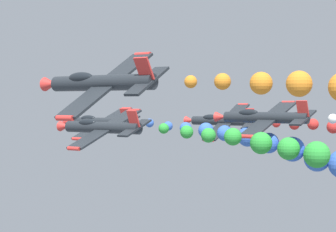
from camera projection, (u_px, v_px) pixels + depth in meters
The scene contains 7 objects.
airplane_lead at pixel (99, 122), 75.31m from camera, with size 9.05×10.35×3.77m.
smoke_trail_lead at pixel (307, 155), 61.82m from camera, with size 4.86×25.55×6.33m.
airplane_left_inner at pixel (101, 127), 61.35m from camera, with size 9.04×10.35×3.80m.
smoke_trail_left_inner at pixel (269, 145), 51.57m from camera, with size 2.66×15.49×3.24m.
airplane_right_inner at pixel (222, 121), 79.56m from camera, with size 8.68×10.35×4.67m.
airplane_left_outer at pixel (264, 117), 63.18m from camera, with size 9.10×10.35×3.61m.
airplane_right_outer at pixel (100, 83), 44.47m from camera, with size 8.49×10.35×5.03m.
Camera 1 is at (-51.88, -38.16, 63.25)m, focal length 68.65 mm.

